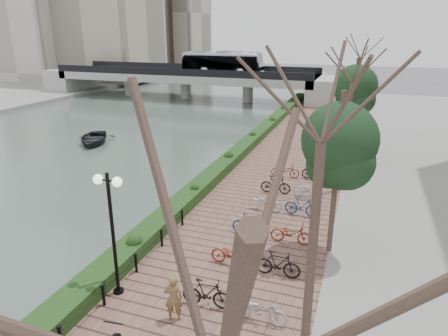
% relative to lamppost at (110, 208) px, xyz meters
% --- Properties ---
extents(river_water, '(30.00, 130.00, 0.02)m').
position_rel_lamppost_xyz_m(river_water, '(-16.46, 21.26, -3.68)').
color(river_water, '#415148').
rests_on(river_water, ground).
extents(promenade, '(8.00, 75.00, 0.50)m').
position_rel_lamppost_xyz_m(promenade, '(2.54, 13.76, -3.44)').
color(promenade, brown).
rests_on(promenade, ground).
extents(hedge, '(1.10, 56.00, 0.60)m').
position_rel_lamppost_xyz_m(hedge, '(-0.86, 16.26, -2.89)').
color(hedge, '#1A3212').
rests_on(hedge, promenade).
extents(chain_fence, '(0.10, 14.10, 0.70)m').
position_rel_lamppost_xyz_m(chain_fence, '(-0.06, -1.74, -2.84)').
color(chain_fence, black).
rests_on(chain_fence, promenade).
extents(lamppost, '(1.02, 0.32, 4.36)m').
position_rel_lamppost_xyz_m(lamppost, '(0.00, 0.00, 0.00)').
color(lamppost, black).
rests_on(lamppost, promenade).
extents(pedestrian, '(0.66, 0.55, 1.55)m').
position_rel_lamppost_xyz_m(pedestrian, '(2.40, -0.57, -2.41)').
color(pedestrian, brown).
rests_on(pedestrian, promenade).
extents(bicycle_parking, '(2.40, 17.32, 1.00)m').
position_rel_lamppost_xyz_m(bicycle_parking, '(4.03, 5.41, -2.71)').
color(bicycle_parking, '#AAAAAF').
rests_on(bicycle_parking, promenade).
extents(street_trees, '(3.20, 37.12, 6.80)m').
position_rel_lamppost_xyz_m(street_trees, '(6.54, 8.94, -0.00)').
color(street_trees, '#3D2E24').
rests_on(street_trees, promenade).
extents(bridge, '(36.00, 10.77, 6.50)m').
position_rel_lamppost_xyz_m(bridge, '(-15.33, 41.26, -0.32)').
color(bridge, '#A4A49F').
rests_on(bridge, ground).
extents(boat, '(4.72, 5.31, 0.91)m').
position_rel_lamppost_xyz_m(boat, '(-13.84, 17.13, -3.21)').
color(boat, '#222228').
rests_on(boat, river_water).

